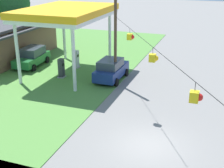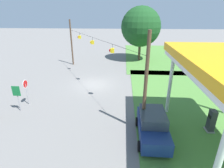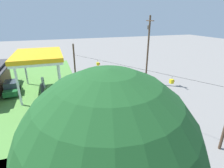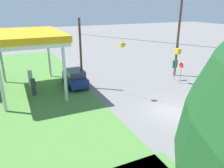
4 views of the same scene
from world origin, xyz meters
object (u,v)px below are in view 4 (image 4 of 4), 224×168
at_px(fuel_pump_near, 34,88).
at_px(fuel_pump_far, 30,79).
at_px(stop_sign_roadside, 181,68).
at_px(car_at_pumps_front, 75,78).
at_px(gas_station_canopy, 26,37).
at_px(utility_pole_main, 179,25).
at_px(route_sign, 175,66).

bearing_deg(fuel_pump_near, fuel_pump_far, 0.00).
bearing_deg(fuel_pump_near, stop_sign_roadside, -101.39).
relative_size(fuel_pump_near, car_at_pumps_front, 0.40).
xyz_separation_m(gas_station_canopy, fuel_pump_far, (1.51, -0.00, -4.65)).
distance_m(stop_sign_roadside, utility_pole_main, 5.30).
relative_size(stop_sign_roadside, utility_pole_main, 0.22).
relative_size(fuel_pump_near, utility_pole_main, 0.16).
xyz_separation_m(fuel_pump_far, utility_pole_main, (-3.49, -16.89, 5.35)).
bearing_deg(fuel_pump_near, gas_station_canopy, 0.06).
xyz_separation_m(fuel_pump_near, route_sign, (-1.89, -15.64, 0.88)).
distance_m(fuel_pump_far, stop_sign_roadside, 16.67).
height_order(car_at_pumps_front, utility_pole_main, utility_pole_main).
distance_m(gas_station_canopy, stop_sign_roadside, 16.56).
bearing_deg(fuel_pump_far, fuel_pump_near, 180.00).
relative_size(fuel_pump_far, utility_pole_main, 0.16).
relative_size(stop_sign_roadside, route_sign, 1.04).
height_order(gas_station_canopy, fuel_pump_near, gas_station_canopy).
relative_size(fuel_pump_far, stop_sign_roadside, 0.70).
distance_m(gas_station_canopy, route_sign, 16.45).
height_order(gas_station_canopy, fuel_pump_far, gas_station_canopy).
distance_m(car_at_pumps_front, utility_pole_main, 13.61).
relative_size(route_sign, utility_pole_main, 0.22).
height_order(gas_station_canopy, stop_sign_roadside, gas_station_canopy).
bearing_deg(utility_pole_main, gas_station_canopy, 83.32).
height_order(fuel_pump_near, stop_sign_roadside, stop_sign_roadside).
xyz_separation_m(fuel_pump_near, utility_pole_main, (-0.47, -16.89, 5.35)).
bearing_deg(stop_sign_roadside, utility_pole_main, 151.78).
height_order(fuel_pump_near, car_at_pumps_front, car_at_pumps_front).
relative_size(gas_station_canopy, car_at_pumps_front, 2.17).
bearing_deg(car_at_pumps_front, stop_sign_roadside, -109.46).
bearing_deg(gas_station_canopy, utility_pole_main, -96.68).
bearing_deg(route_sign, gas_station_canopy, 77.71).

